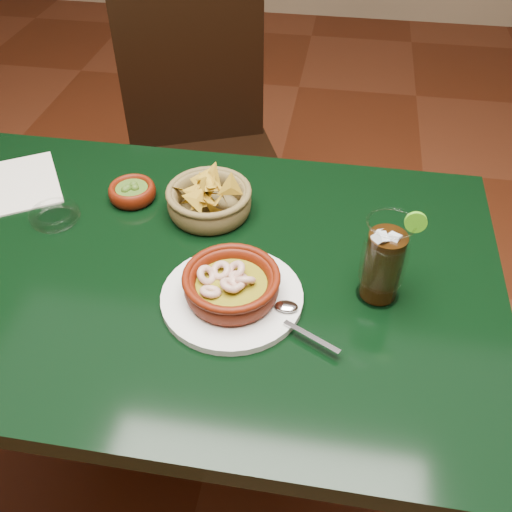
% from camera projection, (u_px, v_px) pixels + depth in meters
% --- Properties ---
extents(ground, '(7.00, 7.00, 0.00)m').
position_uv_depth(ground, '(208.00, 458.00, 1.60)').
color(ground, '#471C0C').
rests_on(ground, ground).
extents(dining_table, '(1.20, 0.80, 0.75)m').
position_uv_depth(dining_table, '(190.00, 299.00, 1.16)').
color(dining_table, black).
rests_on(dining_table, ground).
extents(dining_chair, '(0.60, 0.60, 1.00)m').
position_uv_depth(dining_chair, '(203.00, 151.00, 1.77)').
color(dining_chair, black).
rests_on(dining_chair, ground).
extents(shrimp_plate, '(0.33, 0.26, 0.07)m').
position_uv_depth(shrimp_plate, '(232.00, 288.00, 1.01)').
color(shrimp_plate, silver).
rests_on(shrimp_plate, dining_table).
extents(chip_basket, '(0.21, 0.21, 0.12)m').
position_uv_depth(chip_basket, '(209.00, 200.00, 1.19)').
color(chip_basket, brown).
rests_on(chip_basket, dining_table).
extents(guacamole_ramekin, '(0.12, 0.12, 0.04)m').
position_uv_depth(guacamole_ramekin, '(132.00, 192.00, 1.24)').
color(guacamole_ramekin, '#491004').
rests_on(guacamole_ramekin, dining_table).
extents(cola_drink, '(0.17, 0.17, 0.19)m').
position_uv_depth(cola_drink, '(384.00, 261.00, 0.98)').
color(cola_drink, white).
rests_on(cola_drink, dining_table).
extents(glass_ashtray, '(0.11, 0.11, 0.03)m').
position_uv_depth(glass_ashtray, '(55.00, 216.00, 1.19)').
color(glass_ashtray, white).
rests_on(glass_ashtray, dining_table).
extents(paper_menu, '(0.25, 0.27, 0.00)m').
position_uv_depth(paper_menu, '(20.00, 184.00, 1.29)').
color(paper_menu, beige).
rests_on(paper_menu, dining_table).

